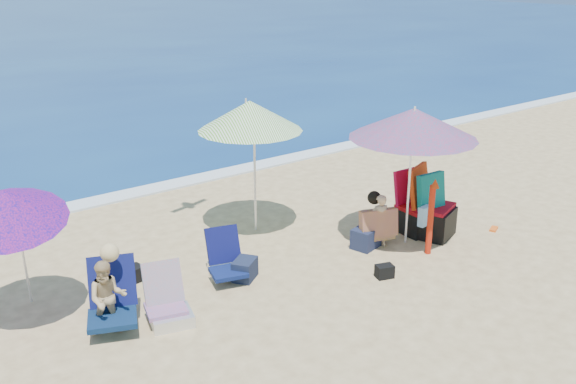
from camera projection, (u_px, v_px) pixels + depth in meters
ground at (351, 284)px, 8.61m from camera, size 120.00×120.00×0.00m
foam at (171, 185)px, 12.41m from camera, size 120.00×0.50×0.04m
umbrella_turquoise at (414, 123)px, 9.23m from camera, size 2.20×2.20×2.15m
umbrella_striped at (250, 116)px, 9.73m from camera, size 1.98×1.98×2.15m
umbrella_blue at (6, 205)px, 7.21m from camera, size 1.72×1.75×1.83m
furled_umbrella at (431, 213)px, 9.31m from camera, size 0.13×0.15×1.18m
chair_navy at (227, 264)px, 8.79m from camera, size 0.70×0.79×0.66m
chair_rainbow at (168, 307)px, 7.68m from camera, size 0.62×0.74×0.67m
camp_chair_left at (432, 216)px, 10.06m from camera, size 0.81×0.82×1.10m
camp_chair_right at (419, 211)px, 10.13m from camera, size 0.68×0.76×1.05m
person_center at (378, 221)px, 9.63m from camera, size 0.65×0.57×0.85m
person_left at (109, 295)px, 7.37m from camera, size 0.83×0.92×1.02m
bag_navy_a at (245, 269)px, 8.72m from camera, size 0.45×0.42×0.28m
bag_black_a at (133, 274)px, 8.65m from camera, size 0.32×0.26×0.21m
bag_navy_b at (366, 238)px, 9.68m from camera, size 0.48×0.40×0.31m
bag_black_b at (385, 271)px, 8.77m from camera, size 0.28×0.23×0.18m
orange_item at (494, 229)px, 10.36m from camera, size 0.24×0.18×0.03m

